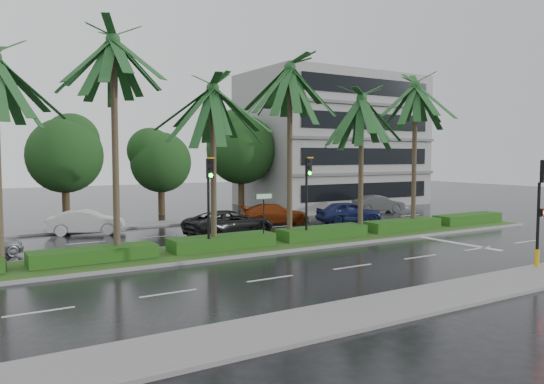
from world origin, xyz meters
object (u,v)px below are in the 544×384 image
car_red (275,214)px  street_sign (264,206)px  car_white (87,222)px  car_darkgrey (230,223)px  car_blue (349,212)px  car_grey (379,204)px  signal_median_left (209,191)px  signal_near (541,208)px

car_red → street_sign: bearing=160.2°
car_white → car_red: 11.91m
car_red → car_darkgrey: bearing=137.8°
car_blue → car_grey: (6.60, 4.14, -0.06)m
street_sign → car_grey: bearing=30.0°
car_white → car_grey: 22.87m
signal_median_left → car_white: signal_median_left is taller
car_darkgrey → car_grey: bearing=-79.4°
signal_median_left → car_grey: bearing=26.5°
signal_median_left → street_sign: signal_median_left is taller
car_darkgrey → car_blue: size_ratio=1.21×
street_sign → car_grey: (16.60, 9.60, -1.44)m
car_blue → signal_near: bearing=-176.3°
signal_median_left → car_darkgrey: (3.50, 4.79, -2.26)m
signal_median_left → car_red: (8.50, 7.93, -2.32)m
car_white → car_blue: (16.27, -4.13, 0.04)m
car_blue → car_grey: 7.79m
car_white → car_blue: size_ratio=0.98×
signal_median_left → signal_near: bearing=-44.1°
signal_near → car_darkgrey: size_ratio=0.82×
car_darkgrey → signal_near: bearing=-162.4°
signal_near → signal_median_left: 13.93m
car_white → car_darkgrey: bearing=-106.3°
signal_near → street_sign: signal_near is taller
car_red → car_blue: car_blue is taller
street_sign → car_white: bearing=123.2°
street_sign → car_darkgrey: (0.50, 4.60, -1.38)m
car_darkgrey → car_blue: car_blue is taller
car_white → car_blue: 16.79m
signal_median_left → car_red: bearing=43.0°
signal_near → car_red: signal_near is taller
street_sign → car_white: (-6.27, 9.59, -1.41)m
car_red → car_white: bearing=96.7°
signal_median_left → car_grey: signal_median_left is taller
signal_near → car_red: (-1.50, 17.62, -1.82)m
car_white → car_darkgrey: car_darkgrey is taller
signal_near → car_blue: signal_near is taller
signal_median_left → car_grey: (19.60, 9.78, -2.31)m
car_blue → car_darkgrey: bearing=109.9°
signal_near → car_grey: (9.60, 19.47, -1.82)m
car_darkgrey → car_grey: car_darkgrey is taller
car_white → car_darkgrey: 8.41m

